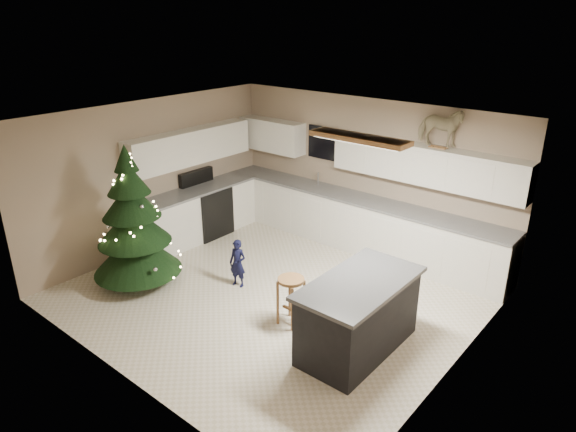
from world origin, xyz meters
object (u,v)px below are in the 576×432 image
at_px(christmas_tree, 134,229).
at_px(toddler, 238,263).
at_px(island, 359,315).
at_px(bar_stool, 291,290).
at_px(rocking_horse, 440,127).

bearing_deg(christmas_tree, toddler, 35.55).
height_order(island, toddler, island).
height_order(bar_stool, rocking_horse, rocking_horse).
bearing_deg(toddler, bar_stool, -24.11).
distance_m(toddler, rocking_horse, 3.68).
xyz_separation_m(island, christmas_tree, (-3.53, -0.73, 0.42)).
bearing_deg(rocking_horse, christmas_tree, 126.78).
relative_size(island, toddler, 2.25).
distance_m(island, christmas_tree, 3.63).
relative_size(bar_stool, rocking_horse, 0.92).
relative_size(christmas_tree, toddler, 2.91).
bearing_deg(christmas_tree, bar_stool, 13.95).
xyz_separation_m(island, rocking_horse, (-0.35, 2.64, 1.84)).
bearing_deg(rocking_horse, toddler, 132.31).
bearing_deg(rocking_horse, bar_stool, 156.97).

